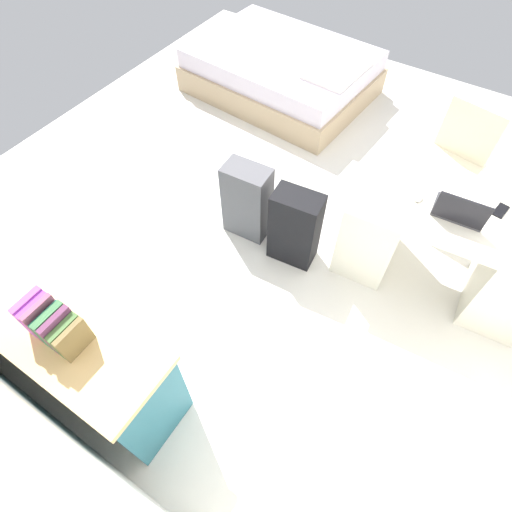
{
  "coord_description": "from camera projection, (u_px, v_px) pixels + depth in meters",
  "views": [
    {
      "loc": [
        -0.99,
        2.25,
        2.72
      ],
      "look_at": [
        -0.15,
        0.95,
        0.6
      ],
      "focal_mm": 28.84,
      "sensor_mm": 36.0,
      "label": 1
    }
  ],
  "objects": [
    {
      "name": "ground_plane",
      "position": [
        300.0,
        216.0,
        3.63
      ],
      "size": [
        5.79,
        5.79,
        0.0
      ],
      "primitive_type": "plane",
      "color": "silver"
    },
    {
      "name": "laptop",
      "position": [
        459.0,
        211.0,
        2.57
      ],
      "size": [
        0.33,
        0.25,
        0.21
      ],
      "color": "#333338",
      "rests_on": "desk"
    },
    {
      "name": "computer_mouse",
      "position": [
        418.0,
        197.0,
        2.69
      ],
      "size": [
        0.07,
        0.1,
        0.03
      ],
      "primitive_type": "ellipsoid",
      "rotation": [
        0.0,
        0.0,
        0.08
      ],
      "color": "white",
      "rests_on": "desk"
    },
    {
      "name": "credenza",
      "position": [
        51.0,
        336.0,
        2.53
      ],
      "size": [
        1.8,
        0.48,
        0.77
      ],
      "color": "#235B6B",
      "rests_on": "ground_plane"
    },
    {
      "name": "desk",
      "position": [
        442.0,
        247.0,
        2.92
      ],
      "size": [
        1.49,
        0.77,
        0.76
      ],
      "color": "silver",
      "rests_on": "ground_plane"
    },
    {
      "name": "suitcase_black",
      "position": [
        295.0,
        228.0,
        3.11
      ],
      "size": [
        0.38,
        0.26,
        0.66
      ],
      "primitive_type": "cube",
      "rotation": [
        0.0,
        0.0,
        0.11
      ],
      "color": "black",
      "rests_on": "ground_plane"
    },
    {
      "name": "cell_phone_near_laptop",
      "position": [
        501.0,
        211.0,
        2.63
      ],
      "size": [
        0.09,
        0.15,
        0.01
      ],
      "primitive_type": "cube",
      "rotation": [
        0.0,
        0.0,
        -0.17
      ],
      "color": "black",
      "rests_on": "desk"
    },
    {
      "name": "book_row",
      "position": [
        53.0,
        324.0,
        2.02
      ],
      "size": [
        0.31,
        0.17,
        0.24
      ],
      "color": "brown",
      "rests_on": "credenza"
    },
    {
      "name": "bed",
      "position": [
        283.0,
        72.0,
        4.56
      ],
      "size": [
        2.0,
        1.54,
        0.58
      ],
      "color": "tan",
      "rests_on": "ground_plane"
    },
    {
      "name": "suitcase_spare_grey",
      "position": [
        247.0,
        201.0,
        3.27
      ],
      "size": [
        0.37,
        0.24,
        0.67
      ],
      "primitive_type": "cube",
      "rotation": [
        0.0,
        0.0,
        0.07
      ],
      "color": "#4C4C51",
      "rests_on": "ground_plane"
    },
    {
      "name": "office_chair",
      "position": [
        447.0,
        169.0,
        3.37
      ],
      "size": [
        0.54,
        0.54,
        0.94
      ],
      "color": "black",
      "rests_on": "ground_plane"
    }
  ]
}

